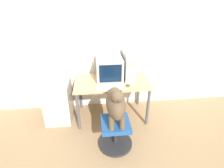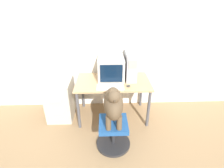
% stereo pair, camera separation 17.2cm
% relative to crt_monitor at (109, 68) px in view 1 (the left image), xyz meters
% --- Properties ---
extents(ground_plane, '(12.00, 12.00, 0.00)m').
position_rel_crt_monitor_xyz_m(ground_plane, '(0.03, -0.49, -0.92)').
color(ground_plane, '#937551').
extents(wall_back, '(8.00, 0.05, 2.60)m').
position_rel_crt_monitor_xyz_m(wall_back, '(0.03, 0.32, 0.38)').
color(wall_back, silver).
rests_on(wall_back, ground_plane).
extents(desk, '(1.28, 0.74, 0.73)m').
position_rel_crt_monitor_xyz_m(desk, '(0.03, -0.12, -0.28)').
color(desk, tan).
rests_on(desk, ground_plane).
extents(crt_monitor, '(0.45, 0.49, 0.39)m').
position_rel_crt_monitor_xyz_m(crt_monitor, '(0.00, 0.00, 0.00)').
color(crt_monitor, '#B7B2A8').
rests_on(crt_monitor, desk).
extents(pc_tower, '(0.18, 0.47, 0.47)m').
position_rel_crt_monitor_xyz_m(pc_tower, '(0.34, 0.00, 0.04)').
color(pc_tower, '#99999E').
rests_on(pc_tower, desk).
extents(keyboard, '(0.43, 0.18, 0.03)m').
position_rel_crt_monitor_xyz_m(keyboard, '(-0.02, -0.36, -0.18)').
color(keyboard, silver).
rests_on(keyboard, desk).
extents(computer_mouse, '(0.06, 0.04, 0.03)m').
position_rel_crt_monitor_xyz_m(computer_mouse, '(0.27, -0.34, -0.18)').
color(computer_mouse, '#333333').
rests_on(computer_mouse, desk).
extents(office_chair, '(0.52, 0.52, 0.44)m').
position_rel_crt_monitor_xyz_m(office_chair, '(0.01, -0.86, -0.70)').
color(office_chair, '#262628').
rests_on(office_chair, ground_plane).
extents(dog, '(0.26, 0.57, 0.62)m').
position_rel_crt_monitor_xyz_m(dog, '(0.01, -0.87, -0.16)').
color(dog, brown).
rests_on(dog, office_chair).
extents(filing_cabinet, '(0.44, 0.61, 0.73)m').
position_rel_crt_monitor_xyz_m(filing_cabinet, '(-0.93, -0.07, -0.56)').
color(filing_cabinet, '#B7B2A3').
rests_on(filing_cabinet, ground_plane).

